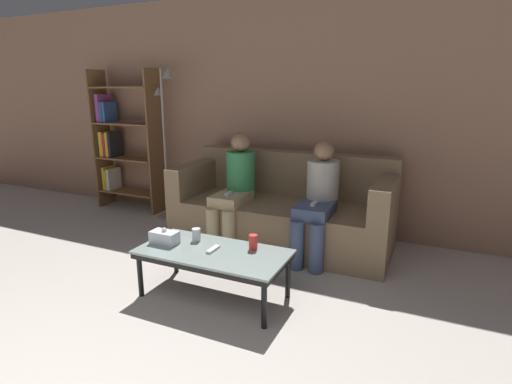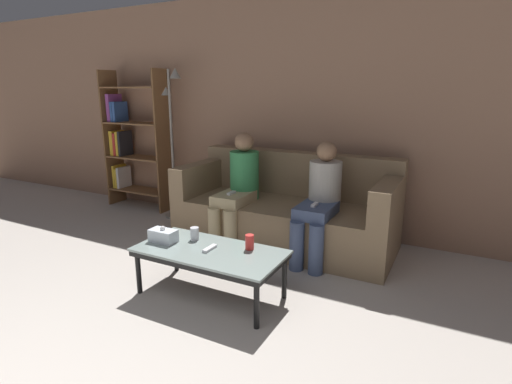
{
  "view_description": "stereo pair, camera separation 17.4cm",
  "coord_description": "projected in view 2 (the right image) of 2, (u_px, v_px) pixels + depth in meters",
  "views": [
    {
      "loc": [
        1.4,
        -0.42,
        1.57
      ],
      "look_at": [
        0.0,
        2.63,
        0.7
      ],
      "focal_mm": 28.0,
      "sensor_mm": 36.0,
      "label": 1
    },
    {
      "loc": [
        1.55,
        -0.34,
        1.57
      ],
      "look_at": [
        0.0,
        2.63,
        0.7
      ],
      "focal_mm": 28.0,
      "sensor_mm": 36.0,
      "label": 2
    }
  ],
  "objects": [
    {
      "name": "cup_near_left",
      "position": [
        250.0,
        242.0,
        3.04
      ],
      "size": [
        0.07,
        0.07,
        0.12
      ],
      "color": "red",
      "rests_on": "coffee_table"
    },
    {
      "name": "coffee_table",
      "position": [
        210.0,
        254.0,
        3.05
      ],
      "size": [
        1.15,
        0.56,
        0.38
      ],
      "color": "#8C9E99",
      "rests_on": "ground_plane"
    },
    {
      "name": "standing_lamp",
      "position": [
        173.0,
        128.0,
        4.8
      ],
      "size": [
        0.31,
        0.26,
        1.81
      ],
      "color": "gray",
      "rests_on": "ground_plane"
    },
    {
      "name": "seated_person_mid_left",
      "position": [
        320.0,
        199.0,
        3.68
      ],
      "size": [
        0.31,
        0.68,
        1.1
      ],
      "color": "#47567A",
      "rests_on": "ground_plane"
    },
    {
      "name": "game_remote",
      "position": [
        210.0,
        248.0,
        3.04
      ],
      "size": [
        0.04,
        0.15,
        0.02
      ],
      "color": "white",
      "rests_on": "coffee_table"
    },
    {
      "name": "seated_person_left_end",
      "position": [
        239.0,
        186.0,
        4.08
      ],
      "size": [
        0.31,
        0.66,
        1.15
      ],
      "color": "tan",
      "rests_on": "ground_plane"
    },
    {
      "name": "cup_near_right",
      "position": [
        195.0,
        234.0,
        3.23
      ],
      "size": [
        0.07,
        0.07,
        0.1
      ],
      "color": "silver",
      "rests_on": "coffee_table"
    },
    {
      "name": "tissue_box",
      "position": [
        163.0,
        236.0,
        3.19
      ],
      "size": [
        0.22,
        0.12,
        0.13
      ],
      "color": "silver",
      "rests_on": "coffee_table"
    },
    {
      "name": "bookshelf",
      "position": [
        131.0,
        141.0,
        5.35
      ],
      "size": [
        0.94,
        0.32,
        1.82
      ],
      "color": "brown",
      "rests_on": "ground_plane"
    },
    {
      "name": "couch",
      "position": [
        286.0,
        212.0,
        4.15
      ],
      "size": [
        2.21,
        0.94,
        0.92
      ],
      "color": "#897051",
      "rests_on": "ground_plane"
    },
    {
      "name": "wall_back",
      "position": [
        308.0,
        115.0,
        4.37
      ],
      "size": [
        12.0,
        0.06,
        2.6
      ],
      "color": "#9E755B",
      "rests_on": "ground_plane"
    }
  ]
}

